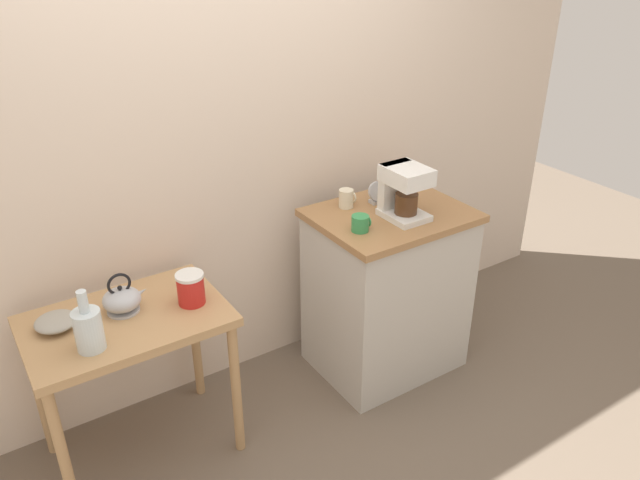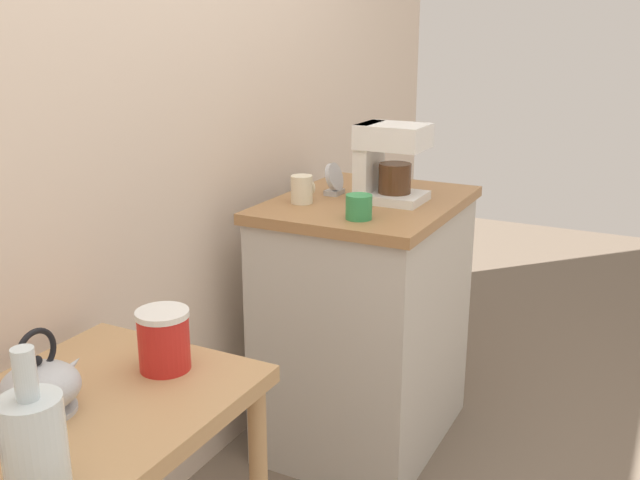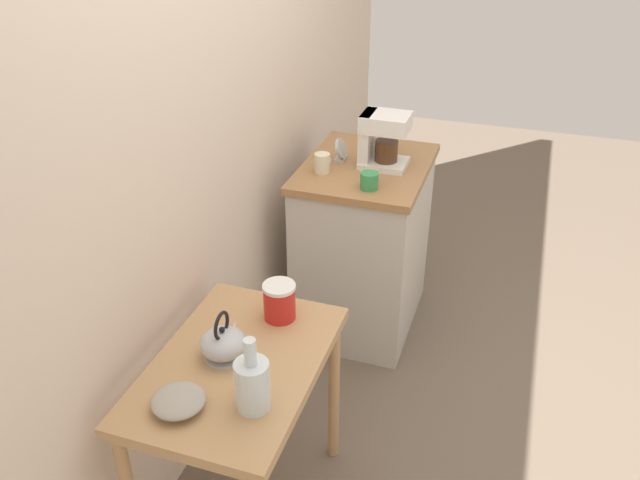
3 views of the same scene
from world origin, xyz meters
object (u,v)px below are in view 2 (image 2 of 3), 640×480
(mug_tall_green, at_px, (359,207))
(mug_small_cream, at_px, (302,189))
(canister_enamel, at_px, (164,340))
(coffee_maker, at_px, (386,159))
(table_clock, at_px, (334,180))
(teakettle, at_px, (41,386))
(glass_carafe_vase, at_px, (34,439))

(mug_tall_green, distance_m, mug_small_cream, 0.27)
(canister_enamel, distance_m, coffee_maker, 1.09)
(table_clock, bearing_deg, coffee_maker, -90.04)
(table_clock, bearing_deg, mug_small_cream, 165.16)
(teakettle, relative_size, coffee_maker, 0.74)
(canister_enamel, distance_m, table_clock, 1.08)
(mug_tall_green, bearing_deg, canister_enamel, 171.67)
(teakettle, relative_size, mug_small_cream, 2.08)
(table_clock, bearing_deg, glass_carafe_vase, -173.02)
(coffee_maker, bearing_deg, mug_small_cream, 123.98)
(glass_carafe_vase, relative_size, canister_enamel, 1.82)
(teakettle, height_order, coffee_maker, coffee_maker)
(glass_carafe_vase, distance_m, table_clock, 1.53)
(teakettle, height_order, table_clock, table_clock)
(mug_tall_green, relative_size, mug_small_cream, 0.95)
(teakettle, xyz_separation_m, glass_carafe_vase, (-0.18, -0.19, 0.03))
(mug_tall_green, bearing_deg, coffee_maker, 4.19)
(teakettle, bearing_deg, glass_carafe_vase, -134.44)
(glass_carafe_vase, relative_size, mug_small_cream, 2.75)
(canister_enamel, relative_size, mug_small_cream, 1.52)
(teakettle, bearing_deg, canister_enamel, -20.00)
(teakettle, bearing_deg, coffee_maker, -8.34)
(glass_carafe_vase, distance_m, coffee_maker, 1.53)
(mug_small_cream, distance_m, table_clock, 0.16)
(teakettle, relative_size, glass_carafe_vase, 0.75)
(teakettle, relative_size, table_clock, 1.71)
(teakettle, distance_m, canister_enamel, 0.28)
(mug_tall_green, bearing_deg, mug_small_cream, 68.29)
(glass_carafe_vase, bearing_deg, mug_tall_green, -1.28)
(canister_enamel, height_order, coffee_maker, coffee_maker)
(coffee_maker, height_order, table_clock, coffee_maker)
(mug_small_cream, bearing_deg, coffee_maker, -56.02)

